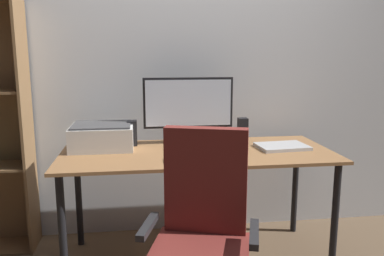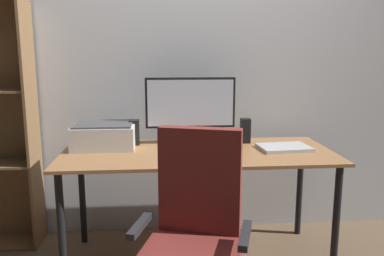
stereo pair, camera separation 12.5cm
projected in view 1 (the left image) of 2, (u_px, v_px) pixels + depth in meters
The scene contains 11 objects.
back_wall at pixel (187, 61), 2.95m from camera, with size 6.40×0.10×2.60m, color silver.
desk at pixel (197, 163), 2.55m from camera, with size 1.72×0.74×0.74m.
monitor at pixel (188, 106), 2.70m from camera, with size 0.61×0.20×0.45m.
keyboard at pixel (191, 159), 2.31m from camera, with size 0.29×0.11×0.02m, color silver.
mouse at pixel (230, 156), 2.36m from camera, with size 0.06×0.10×0.03m, color black.
coffee_mug at pixel (200, 144), 2.53m from camera, with size 0.10×0.08×0.09m.
laptop at pixel (282, 146), 2.61m from camera, with size 0.32×0.23×0.02m, color #B7BABC.
speaker_left at pixel (132, 133), 2.67m from camera, with size 0.06×0.07×0.17m, color black.
speaker_right at pixel (243, 130), 2.78m from camera, with size 0.06×0.07×0.17m, color black.
printer at pixel (102, 136), 2.60m from camera, with size 0.40×0.34×0.16m.
office_chair at pixel (202, 249), 1.85m from camera, with size 0.57×0.57×1.01m.
Camera 1 is at (-0.37, -2.43, 1.36)m, focal length 37.17 mm.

